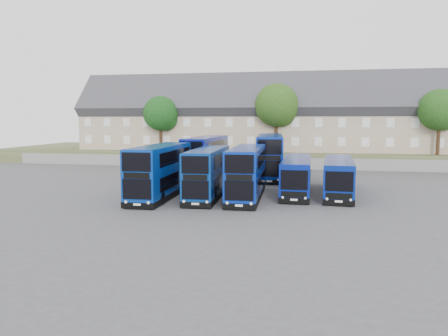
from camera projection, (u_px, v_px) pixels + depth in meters
ground at (225, 202)px, 34.20m from camera, size 120.00×120.00×0.00m
retaining_wall at (260, 163)px, 57.52m from camera, size 70.00×0.40×1.50m
earth_bank at (267, 155)px, 67.24m from camera, size 80.00×20.00×2.00m
terrace_row at (286, 118)px, 62.14m from camera, size 60.00×10.40×11.20m
dd_front_left at (160, 172)px, 36.12m from camera, size 2.66×10.80×4.27m
dd_front_mid at (208, 174)px, 36.05m from camera, size 2.80×10.14×3.99m
dd_front_right at (247, 174)px, 35.61m from camera, size 2.77×10.50×4.14m
dd_rear_left at (206, 158)px, 47.61m from camera, size 2.81×11.35×4.49m
dd_rear_right at (270, 157)px, 48.26m from camera, size 3.63×11.91×4.67m
coach_east_a at (296, 176)px, 38.22m from camera, size 2.38×11.21×3.06m
coach_east_b at (338, 177)px, 37.45m from camera, size 2.91×11.25×3.04m
tree_west at (162, 115)px, 60.54m from camera, size 4.80×4.80×7.65m
tree_mid at (278, 107)px, 57.85m from camera, size 5.76×5.76×9.18m
tree_east at (441, 111)px, 53.61m from camera, size 5.12×5.12×8.16m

